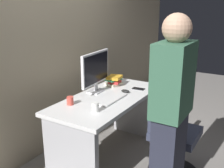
# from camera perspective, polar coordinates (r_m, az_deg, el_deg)

# --- Properties ---
(ground_plane) EXTENTS (9.00, 9.00, 0.00)m
(ground_plane) POSITION_cam_1_polar(r_m,az_deg,el_deg) (3.22, -0.79, -15.06)
(ground_plane) COLOR gray
(wall_back) EXTENTS (6.40, 0.10, 3.00)m
(wall_back) POSITION_cam_1_polar(r_m,az_deg,el_deg) (3.20, -12.77, 12.87)
(wall_back) COLOR tan
(wall_back) RESTS_ON ground
(desk) EXTENTS (1.45, 0.68, 0.73)m
(desk) POSITION_cam_1_polar(r_m,az_deg,el_deg) (2.98, -0.83, -6.75)
(desk) COLOR white
(desk) RESTS_ON ground
(office_chair) EXTENTS (0.52, 0.52, 0.94)m
(office_chair) POSITION_cam_1_polar(r_m,az_deg,el_deg) (2.81, 12.23, -10.53)
(office_chair) COLOR black
(office_chair) RESTS_ON ground
(person_at_desk) EXTENTS (0.40, 0.24, 1.64)m
(person_at_desk) POSITION_cam_1_polar(r_m,az_deg,el_deg) (2.20, 12.44, -6.60)
(person_at_desk) COLOR #262838
(person_at_desk) RESTS_ON ground
(monitor) EXTENTS (0.54, 0.15, 0.46)m
(monitor) POSITION_cam_1_polar(r_m,az_deg,el_deg) (2.99, -3.50, 3.04)
(monitor) COLOR silver
(monitor) RESTS_ON desk
(keyboard) EXTENTS (0.43, 0.13, 0.02)m
(keyboard) POSITION_cam_1_polar(r_m,az_deg,el_deg) (2.79, 0.03, -3.26)
(keyboard) COLOR white
(keyboard) RESTS_ON desk
(mouse) EXTENTS (0.06, 0.10, 0.03)m
(mouse) POSITION_cam_1_polar(r_m,az_deg,el_deg) (3.02, 2.87, -1.53)
(mouse) COLOR black
(mouse) RESTS_ON desk
(cup_near_keyboard) EXTENTS (0.07, 0.07, 0.09)m
(cup_near_keyboard) POSITION_cam_1_polar(r_m,az_deg,el_deg) (2.49, -3.58, -4.94)
(cup_near_keyboard) COLOR white
(cup_near_keyboard) RESTS_ON desk
(cup_by_monitor) EXTENTS (0.07, 0.07, 0.08)m
(cup_by_monitor) POSITION_cam_1_polar(r_m,az_deg,el_deg) (2.69, -8.92, -3.54)
(cup_by_monitor) COLOR #D84C3F
(cup_by_monitor) RESTS_ON desk
(book_stack) EXTENTS (0.22, 0.20, 0.12)m
(book_stack) POSITION_cam_1_polar(r_m,az_deg,el_deg) (3.27, 0.48, 0.75)
(book_stack) COLOR beige
(book_stack) RESTS_ON desk
(cell_phone) EXTENTS (0.08, 0.15, 0.01)m
(cell_phone) POSITION_cam_1_polar(r_m,az_deg,el_deg) (3.16, 5.67, -1.00)
(cell_phone) COLOR black
(cell_phone) RESTS_ON desk
(handbag) EXTENTS (0.34, 0.14, 0.38)m
(handbag) POSITION_cam_1_polar(r_m,az_deg,el_deg) (3.49, 12.95, -10.25)
(handbag) COLOR #262628
(handbag) RESTS_ON ground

